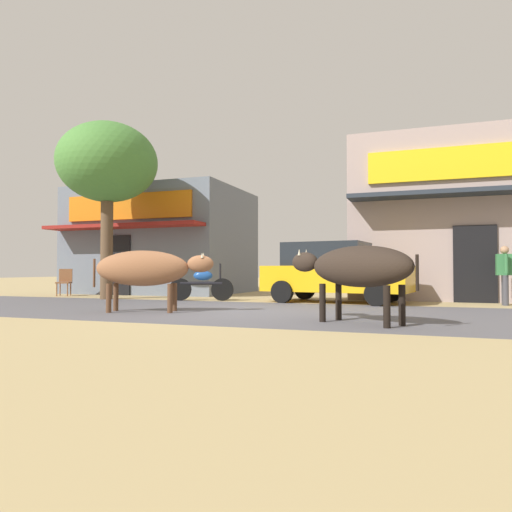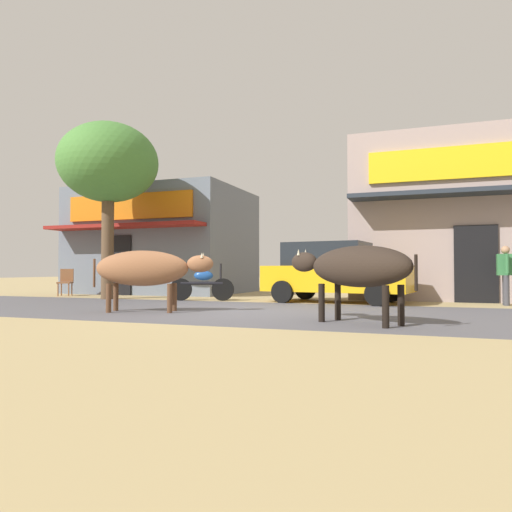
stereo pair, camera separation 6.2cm
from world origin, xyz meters
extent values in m
plane|color=tan|center=(0.00, 0.00, 0.00)|extent=(80.00, 80.00, 0.00)
cube|color=#57565C|center=(0.00, 0.00, 0.00)|extent=(72.00, 5.45, 0.00)
cube|color=slate|center=(-6.05, 6.98, 1.98)|extent=(6.23, 4.75, 3.97)
cube|color=orange|center=(-6.05, 4.55, 3.10)|extent=(4.98, 0.10, 0.90)
cube|color=maroon|center=(-6.05, 4.16, 2.38)|extent=(5.98, 0.90, 0.12)
cube|color=black|center=(-6.52, 4.58, 1.05)|extent=(1.10, 0.06, 2.10)
cube|color=#A6918C|center=(4.70, 6.98, 2.46)|extent=(6.30, 4.75, 4.91)
cube|color=yellow|center=(4.70, 4.55, 3.83)|extent=(5.04, 0.10, 0.90)
cube|color=#262D38|center=(4.70, 4.16, 2.95)|extent=(6.05, 0.90, 0.12)
cube|color=black|center=(5.00, 4.58, 1.05)|extent=(1.10, 0.06, 2.10)
cylinder|color=brown|center=(-5.41, 2.55, 1.60)|extent=(0.37, 0.37, 3.19)
ellipsoid|color=#478037|center=(-5.41, 2.55, 4.18)|extent=(3.03, 3.03, 2.42)
cube|color=gold|center=(1.46, 3.44, 0.65)|extent=(4.08, 2.15, 0.70)
cube|color=#1E2328|center=(1.17, 3.48, 1.32)|extent=(2.32, 1.80, 0.64)
cylinder|color=black|center=(2.82, 4.12, 0.30)|extent=(0.62, 0.25, 0.60)
cylinder|color=black|center=(2.61, 2.45, 0.30)|extent=(0.62, 0.25, 0.60)
cylinder|color=black|center=(0.30, 4.44, 0.30)|extent=(0.62, 0.25, 0.60)
cylinder|color=black|center=(0.10, 2.76, 0.30)|extent=(0.62, 0.25, 0.60)
cylinder|color=black|center=(-1.78, 3.03, 0.32)|extent=(0.64, 0.26, 0.64)
cylinder|color=black|center=(-2.95, 2.68, 0.32)|extent=(0.64, 0.26, 0.64)
cylinder|color=black|center=(-2.36, 2.86, 0.50)|extent=(1.20, 0.44, 0.10)
ellipsoid|color=#1E4C99|center=(-2.31, 2.87, 0.72)|extent=(0.61, 0.39, 0.28)
cylinder|color=black|center=(-1.83, 3.01, 0.77)|extent=(0.06, 0.06, 0.60)
ellipsoid|color=#925D3D|center=(-1.89, -0.89, 0.93)|extent=(2.08, 1.22, 0.76)
ellipsoid|color=#925D3D|center=(-0.72, -0.51, 1.02)|extent=(0.62, 0.44, 0.36)
cone|color=beige|center=(-0.70, -0.40, 1.20)|extent=(0.06, 0.06, 0.12)
cone|color=beige|center=(-0.64, -0.59, 1.20)|extent=(0.06, 0.06, 0.12)
cylinder|color=brown|center=(-1.35, -0.48, 0.30)|extent=(0.11, 0.11, 0.60)
cylinder|color=brown|center=(-1.21, -0.91, 0.30)|extent=(0.11, 0.11, 0.60)
cylinder|color=brown|center=(-2.57, -0.87, 0.30)|extent=(0.11, 0.11, 0.60)
cylinder|color=brown|center=(-2.44, -1.30, 0.30)|extent=(0.11, 0.11, 0.60)
cylinder|color=brown|center=(-2.88, -1.20, 0.83)|extent=(0.05, 0.05, 0.60)
ellipsoid|color=#2D231C|center=(2.76, -1.56, 0.95)|extent=(2.00, 1.42, 0.69)
ellipsoid|color=#2D231C|center=(1.68, -1.04, 1.04)|extent=(0.63, 0.50, 0.36)
cone|color=beige|center=(1.59, -1.11, 1.22)|extent=(0.06, 0.06, 0.12)
cone|color=beige|center=(1.68, -0.93, 1.22)|extent=(0.06, 0.06, 0.12)
cylinder|color=black|center=(2.10, -1.50, 0.33)|extent=(0.11, 0.11, 0.66)
cylinder|color=black|center=(2.31, -1.09, 0.33)|extent=(0.11, 0.11, 0.66)
cylinder|color=black|center=(3.22, -2.04, 0.33)|extent=(0.11, 0.11, 0.66)
cylinder|color=black|center=(3.42, -1.63, 0.33)|extent=(0.11, 0.11, 0.66)
cylinder|color=black|center=(3.66, -2.00, 0.85)|extent=(0.05, 0.05, 0.55)
cylinder|color=#3F3F47|center=(5.62, 3.92, 0.38)|extent=(0.14, 0.14, 0.75)
cylinder|color=#3F3F47|center=(5.62, 3.74, 0.38)|extent=(0.14, 0.14, 0.75)
cube|color=#33723F|center=(5.62, 3.83, 1.02)|extent=(0.40, 0.26, 0.53)
sphere|color=tan|center=(5.62, 3.83, 1.39)|extent=(0.20, 0.20, 0.20)
cylinder|color=#33723F|center=(5.62, 4.09, 1.05)|extent=(0.09, 0.09, 0.48)
cylinder|color=#33723F|center=(5.62, 3.57, 1.05)|extent=(0.09, 0.09, 0.48)
cube|color=brown|center=(-7.87, 3.51, 0.45)|extent=(0.58, 0.58, 0.05)
cube|color=brown|center=(-7.95, 3.69, 0.70)|extent=(0.42, 0.22, 0.44)
cylinder|color=brown|center=(-7.64, 3.43, 0.21)|extent=(0.04, 0.04, 0.43)
cylinder|color=brown|center=(-7.96, 3.28, 0.21)|extent=(0.04, 0.04, 0.43)
cylinder|color=brown|center=(-7.78, 3.75, 0.21)|extent=(0.04, 0.04, 0.43)
cylinder|color=brown|center=(-8.10, 3.60, 0.21)|extent=(0.04, 0.04, 0.43)
camera|label=1|loc=(3.84, -9.68, 0.90)|focal=33.83mm
camera|label=2|loc=(3.90, -9.66, 0.90)|focal=33.83mm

